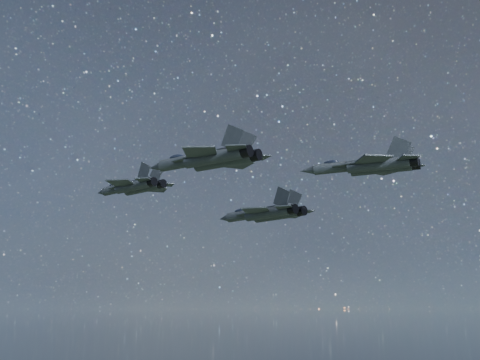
% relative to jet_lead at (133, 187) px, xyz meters
% --- Properties ---
extents(jet_lead, '(15.04, 10.13, 3.79)m').
position_rel_jet_lead_xyz_m(jet_lead, '(0.00, 0.00, 0.00)').
color(jet_lead, '#2D3338').
extents(jet_left, '(18.94, 12.60, 4.82)m').
position_rel_jet_lead_xyz_m(jet_left, '(12.91, 19.04, -1.83)').
color(jet_left, '#2D3338').
extents(jet_right, '(15.57, 10.75, 3.91)m').
position_rel_jet_lead_xyz_m(jet_right, '(19.04, -13.10, -1.21)').
color(jet_right, '#2D3338').
extents(jet_slot, '(16.85, 12.03, 4.30)m').
position_rel_jet_lead_xyz_m(jet_slot, '(32.17, 8.30, 1.68)').
color(jet_slot, '#2D3338').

